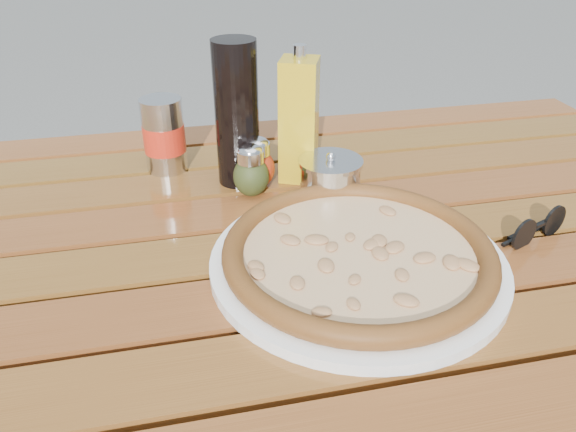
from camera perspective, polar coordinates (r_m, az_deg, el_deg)
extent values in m
cube|color=#39220D|center=(1.49, 21.53, -4.61)|extent=(0.06, 0.06, 0.70)
cube|color=#3C250D|center=(0.76, 0.32, -5.93)|extent=(1.36, 0.86, 0.04)
cube|color=#542C0E|center=(0.59, 4.77, -14.53)|extent=(1.40, 0.09, 0.03)
cube|color=#53260E|center=(0.66, 2.27, -8.53)|extent=(1.40, 0.09, 0.03)
cube|color=#522E0E|center=(0.74, 0.33, -3.76)|extent=(1.40, 0.09, 0.03)
cube|color=#55270F|center=(0.83, -1.21, 0.08)|extent=(1.40, 0.09, 0.03)
cube|color=#522C0E|center=(0.92, -2.45, 3.20)|extent=(1.40, 0.09, 0.03)
cube|color=#512F0E|center=(1.01, -3.49, 5.76)|extent=(1.40, 0.09, 0.03)
cube|color=#592A0F|center=(1.10, -4.35, 7.90)|extent=(1.40, 0.09, 0.03)
cylinder|color=white|center=(0.69, 7.08, -4.70)|extent=(0.41, 0.41, 0.01)
cylinder|color=#FCE4B4|center=(0.69, 7.14, -3.88)|extent=(0.39, 0.39, 0.01)
torus|color=black|center=(0.68, 7.17, -3.53)|extent=(0.42, 0.42, 0.03)
ellipsoid|color=red|center=(0.87, -3.13, 4.86)|extent=(0.06, 0.06, 0.06)
cylinder|color=silver|center=(0.85, -3.20, 6.86)|extent=(0.04, 0.04, 0.02)
ellipsoid|color=white|center=(0.85, -3.21, 7.42)|extent=(0.04, 0.04, 0.02)
ellipsoid|color=#3A451B|center=(0.84, -3.77, 4.05)|extent=(0.06, 0.06, 0.06)
cylinder|color=silver|center=(0.83, -3.84, 6.10)|extent=(0.04, 0.04, 0.02)
ellipsoid|color=silver|center=(0.82, -3.86, 6.67)|extent=(0.04, 0.04, 0.02)
cylinder|color=black|center=(0.86, -5.23, 10.27)|extent=(0.08, 0.08, 0.22)
cylinder|color=silver|center=(0.93, -12.49, 8.05)|extent=(0.09, 0.09, 0.12)
cylinder|color=red|center=(0.93, -12.45, 7.77)|extent=(0.09, 0.09, 0.04)
cube|color=gold|center=(0.87, 1.11, 9.61)|extent=(0.07, 0.07, 0.19)
cylinder|color=white|center=(0.84, 1.19, 16.35)|extent=(0.03, 0.03, 0.02)
cylinder|color=silver|center=(0.84, 4.27, 3.73)|extent=(0.10, 0.10, 0.05)
cylinder|color=silver|center=(0.83, 4.35, 5.52)|extent=(0.10, 0.10, 0.01)
sphere|color=white|center=(0.82, 4.37, 6.03)|extent=(0.02, 0.02, 0.01)
cylinder|color=black|center=(0.78, 22.86, -1.77)|extent=(0.04, 0.02, 0.04)
cylinder|color=black|center=(0.83, 25.42, -0.43)|extent=(0.04, 0.02, 0.04)
cube|color=black|center=(0.80, 24.24, -0.83)|extent=(0.02, 0.01, 0.00)
cube|color=black|center=(0.81, 22.90, -1.77)|extent=(0.09, 0.04, 0.00)
cube|color=black|center=(0.83, 23.37, -1.17)|extent=(0.09, 0.04, 0.00)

